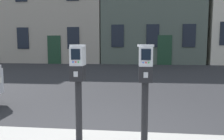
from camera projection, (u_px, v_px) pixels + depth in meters
name	position (u px, v px, depth m)	size (l,w,h in m)	color
parking_meter_near_kerb	(78.00, 76.00, 3.11)	(0.22, 0.25, 1.35)	black
parking_meter_twin_adjacent	(145.00, 77.00, 3.01)	(0.22, 0.25, 1.35)	black
townhouse_cream_stone	(60.00, 0.00, 19.86)	(7.78, 6.14, 10.43)	#9E9384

